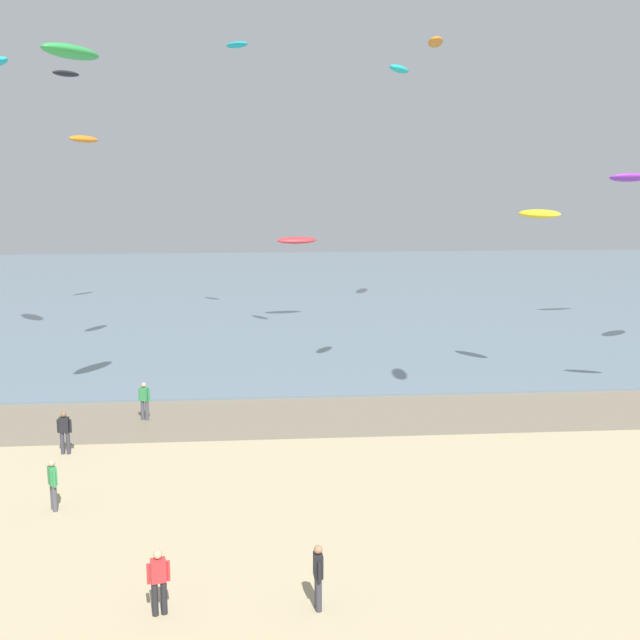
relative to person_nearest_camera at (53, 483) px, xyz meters
name	(u,v)px	position (x,y,z in m)	size (l,w,h in m)	color
wet_sand_strip	(304,417)	(8.69, 9.29, -0.91)	(120.00, 5.94, 0.01)	#7A6D59
sea	(279,291)	(8.69, 47.26, -0.87)	(160.00, 70.00, 0.10)	slate
person_nearest_camera	(53,483)	(0.00, 0.00, 0.00)	(0.36, 0.51, 1.71)	#4C4C56
person_mid_beach	(318,575)	(8.06, -6.57, 0.00)	(0.24, 0.57, 1.71)	#383842
person_by_waterline	(144,400)	(1.65, 9.40, 0.00)	(0.53, 0.35, 1.71)	#4C4C56
person_left_flank	(65,431)	(-0.85, 5.30, 0.00)	(0.57, 0.24, 1.71)	#383842
person_far_down_beach	(159,580)	(4.13, -6.52, 0.00)	(0.56, 0.30, 1.71)	#232328
kite_aloft_0	(84,139)	(-2.68, 20.70, 11.65)	(2.39, 0.76, 0.38)	orange
kite_aloft_2	(629,177)	(31.70, 27.38, 9.52)	(2.92, 0.93, 0.47)	purple
kite_aloft_4	(237,45)	(5.62, 28.56, 17.87)	(1.90, 0.61, 0.30)	#19B2B7
kite_aloft_5	(399,69)	(12.95, 10.62, 14.26)	(1.96, 0.63, 0.31)	#19B2B7
kite_aloft_6	(297,240)	(9.53, 31.16, 5.14)	(2.85, 0.91, 0.46)	red
kite_aloft_7	(71,52)	(-0.21, 7.14, 14.32)	(3.13, 1.00, 0.50)	green
kite_aloft_8	(66,74)	(-6.24, 33.29, 16.55)	(2.29, 0.73, 0.37)	black
kite_aloft_10	(436,42)	(19.15, 31.33, 18.64)	(3.17, 1.02, 0.51)	orange
kite_aloft_11	(539,214)	(20.62, 13.67, 7.84)	(2.40, 0.77, 0.38)	yellow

